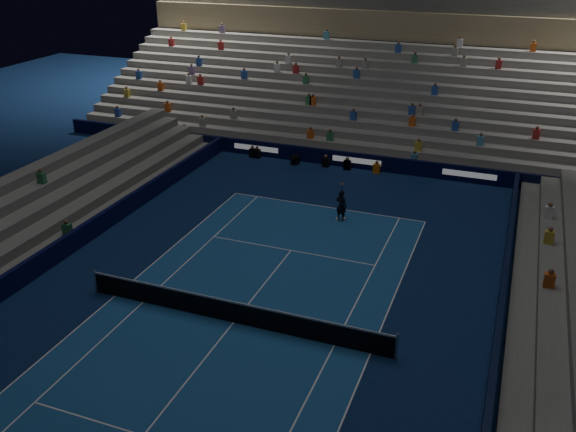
{
  "coord_description": "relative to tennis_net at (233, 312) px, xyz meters",
  "views": [
    {
      "loc": [
        9.19,
        -18.22,
        14.0
      ],
      "look_at": [
        0.0,
        6.0,
        2.0
      ],
      "focal_mm": 38.77,
      "sensor_mm": 36.0,
      "label": 1
    }
  ],
  "objects": [
    {
      "name": "ground",
      "position": [
        0.0,
        0.0,
        -0.5
      ],
      "size": [
        90.0,
        90.0,
        0.0
      ],
      "primitive_type": "plane",
      "color": "#0B1D44",
      "rests_on": "ground"
    },
    {
      "name": "sponsor_barrier_west",
      "position": [
        -9.7,
        0.0,
        -0.0
      ],
      "size": [
        0.25,
        37.0,
        1.0
      ],
      "primitive_type": "cube",
      "color": "black",
      "rests_on": "ground"
    },
    {
      "name": "sponsor_barrier_east",
      "position": [
        9.7,
        0.0,
        -0.0
      ],
      "size": [
        0.25,
        37.0,
        1.0
      ],
      "primitive_type": "cube",
      "color": "black",
      "rests_on": "ground"
    },
    {
      "name": "tennis_player",
      "position": [
        1.25,
        10.56,
        0.34
      ],
      "size": [
        0.69,
        0.53,
        1.68
      ],
      "primitive_type": "imported",
      "rotation": [
        0.0,
        0.0,
        2.91
      ],
      "color": "black",
      "rests_on": "ground"
    },
    {
      "name": "grandstand_main",
      "position": [
        0.0,
        27.9,
        2.87
      ],
      "size": [
        44.0,
        15.2,
        11.2
      ],
      "color": "slate",
      "rests_on": "ground"
    },
    {
      "name": "sponsor_barrier_far",
      "position": [
        0.0,
        18.5,
        -0.0
      ],
      "size": [
        44.0,
        0.25,
        1.0
      ],
      "primitive_type": "cube",
      "color": "black",
      "rests_on": "ground"
    },
    {
      "name": "tennis_net",
      "position": [
        0.0,
        0.0,
        0.0
      ],
      "size": [
        12.9,
        0.1,
        1.1
      ],
      "color": "#B2B2B7",
      "rests_on": "ground"
    },
    {
      "name": "court_surface",
      "position": [
        0.0,
        0.0,
        -0.5
      ],
      "size": [
        10.97,
        23.77,
        0.01
      ],
      "primitive_type": "cube",
      "color": "navy",
      "rests_on": "ground"
    },
    {
      "name": "broadcast_camera",
      "position": [
        -3.98,
        17.77,
        -0.21
      ],
      "size": [
        0.51,
        0.92,
        0.58
      ],
      "color": "black",
      "rests_on": "ground"
    }
  ]
}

